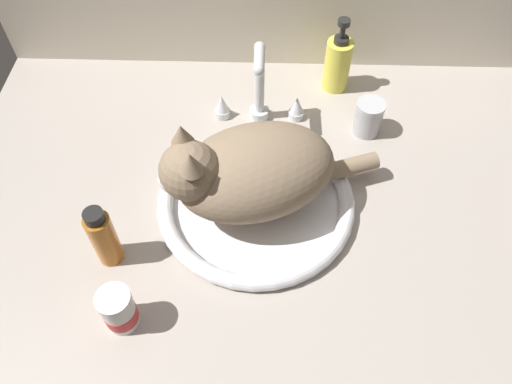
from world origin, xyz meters
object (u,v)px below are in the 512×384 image
object	(u,v)px
faucet	(259,93)
pill_bottle	(119,310)
cat	(246,172)
amber_bottle	(103,237)
metal_jar	(368,118)
sink_basin	(256,201)
soap_pump_bottle	(337,63)

from	to	relation	value
faucet	pill_bottle	world-z (taller)	faucet
cat	pill_bottle	distance (cm)	29.11
faucet	pill_bottle	xyz separation A→B (cm)	(-19.72, -44.73, -3.16)
pill_bottle	faucet	bearing A→B (deg)	66.21
amber_bottle	metal_jar	world-z (taller)	amber_bottle
faucet	cat	distance (cm)	23.07
faucet	metal_jar	distance (cm)	22.15
sink_basin	soap_pump_bottle	world-z (taller)	soap_pump_bottle
cat	amber_bottle	distance (cm)	25.05
cat	sink_basin	bearing A→B (deg)	19.44
pill_bottle	soap_pump_bottle	xyz separation A→B (cm)	(35.93, 55.25, 2.29)
pill_bottle	soap_pump_bottle	distance (cm)	65.94
metal_jar	amber_bottle	bearing A→B (deg)	-146.22
amber_bottle	metal_jar	xyz separation A→B (cm)	(45.65, 30.54, -2.34)
sink_basin	faucet	xyz separation A→B (cm)	(0.00, 22.23, 5.79)
pill_bottle	soap_pump_bottle	world-z (taller)	soap_pump_bottle
faucet	amber_bottle	bearing A→B (deg)	-125.61
faucet	soap_pump_bottle	xyz separation A→B (cm)	(16.21, 10.52, -0.87)
sink_basin	cat	distance (cm)	9.07
pill_bottle	cat	bearing A→B (deg)	50.48
sink_basin	pill_bottle	world-z (taller)	pill_bottle
amber_bottle	pill_bottle	size ratio (longest dim) A/B	1.53
cat	amber_bottle	xyz separation A→B (cm)	(-22.31, -10.62, -4.12)
soap_pump_bottle	cat	bearing A→B (deg)	-118.16
sink_basin	faucet	distance (cm)	22.97
cat	pill_bottle	world-z (taller)	cat
faucet	metal_jar	xyz separation A→B (cm)	(21.71, -2.88, -3.35)
sink_basin	amber_bottle	xyz separation A→B (cm)	(-23.94, -11.20, 4.78)
metal_jar	soap_pump_bottle	bearing A→B (deg)	112.31
cat	soap_pump_bottle	bearing A→B (deg)	61.84
sink_basin	faucet	bearing A→B (deg)	90.00
faucet	cat	size ratio (longest dim) A/B	0.49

